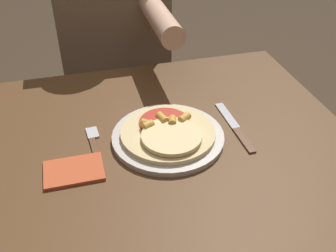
% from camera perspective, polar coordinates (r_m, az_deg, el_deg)
% --- Properties ---
extents(dining_table, '(0.97, 0.86, 0.74)m').
position_cam_1_polar(dining_table, '(1.02, -0.96, -8.63)').
color(dining_table, brown).
rests_on(dining_table, ground_plane).
extents(plate, '(0.28, 0.28, 0.01)m').
position_cam_1_polar(plate, '(0.97, 0.00, -1.58)').
color(plate, beige).
rests_on(plate, dining_table).
extents(pizza, '(0.23, 0.23, 0.04)m').
position_cam_1_polar(pizza, '(0.95, 0.06, -0.92)').
color(pizza, '#E0C689').
rests_on(pizza, plate).
extents(fork, '(0.03, 0.18, 0.00)m').
position_cam_1_polar(fork, '(0.96, -10.59, -2.80)').
color(fork, brown).
rests_on(fork, dining_table).
extents(knife, '(0.02, 0.22, 0.00)m').
position_cam_1_polar(knife, '(1.02, 9.71, -0.16)').
color(knife, brown).
rests_on(knife, dining_table).
extents(napkin, '(0.13, 0.09, 0.01)m').
position_cam_1_polar(napkin, '(0.90, -13.51, -6.33)').
color(napkin, '#C6512D').
rests_on(napkin, dining_table).
extents(person_diner, '(0.39, 0.52, 1.24)m').
position_cam_1_polar(person_diner, '(1.50, -7.77, 11.94)').
color(person_diner, '#2D2D38').
rests_on(person_diner, ground_plane).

